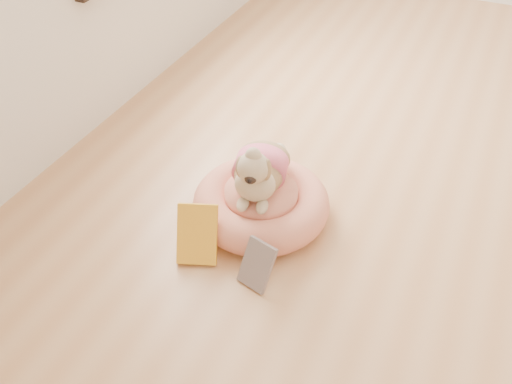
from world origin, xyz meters
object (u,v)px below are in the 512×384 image
at_px(pet_bed, 261,204).
at_px(dog, 259,161).
at_px(book_white, 257,265).
at_px(book_yellow, 197,234).

distance_m(pet_bed, dog, 0.21).
height_order(pet_bed, book_white, book_white).
distance_m(dog, book_yellow, 0.37).
height_order(dog, book_white, dog).
height_order(pet_bed, book_yellow, book_yellow).
relative_size(dog, book_white, 2.08).
height_order(dog, book_yellow, dog).
xyz_separation_m(pet_bed, dog, (-0.01, 0.00, 0.21)).
bearing_deg(dog, pet_bed, -18.17).
relative_size(pet_bed, book_yellow, 2.44).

